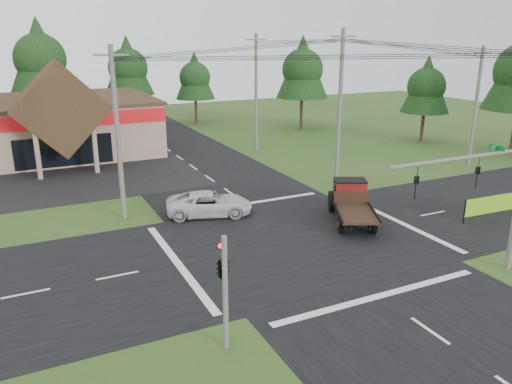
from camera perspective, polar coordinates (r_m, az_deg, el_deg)
ground at (r=28.15m, az=4.89°, el=-5.52°), size 120.00×120.00×0.00m
road_ns at (r=28.14m, az=4.89°, el=-5.50°), size 12.00×120.00×0.02m
road_ew at (r=28.14m, az=4.89°, el=-5.50°), size 120.00×12.00×0.02m
parking_apron at (r=42.63m, az=-25.71°, el=0.81°), size 28.00×14.00×0.02m
traffic_signal_mast at (r=25.06m, az=25.77°, el=0.58°), size 8.12×0.24×7.00m
traffic_signal_corner at (r=17.64m, az=-3.84°, el=-7.48°), size 0.53×2.48×4.40m
utility_pole_nw at (r=31.18m, az=-15.54°, el=6.53°), size 2.00×0.30×10.50m
utility_pole_ne at (r=37.36m, az=9.53°, el=9.42°), size 2.00×0.30×11.50m
utility_pole_far at (r=46.88m, az=23.82°, el=8.98°), size 2.00×0.30×10.20m
utility_pole_n at (r=49.38m, az=0.00°, el=11.38°), size 2.00×0.30×11.20m
tree_row_c at (r=63.33m, az=-23.48°, el=14.03°), size 7.28×7.28×13.13m
tree_row_d at (r=65.68m, az=-14.45°, el=13.78°), size 6.16×6.16×11.11m
tree_row_e at (r=65.96m, az=-7.01°, el=13.03°), size 5.04×5.04×9.09m
tree_side_ne at (r=61.02m, az=5.35°, el=14.00°), size 6.16×6.16×11.11m
tree_side_e_near at (r=56.50m, az=18.92°, el=11.53°), size 5.04×5.04×9.09m
antique_flatbed_truck at (r=30.81m, az=10.99°, el=-1.29°), size 4.58×6.23×2.44m
roadside_banner at (r=34.31m, az=25.35°, el=-1.54°), size 4.56×0.36×1.56m
white_pickup at (r=31.83m, az=-5.35°, el=-1.32°), size 5.92×4.04×1.51m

